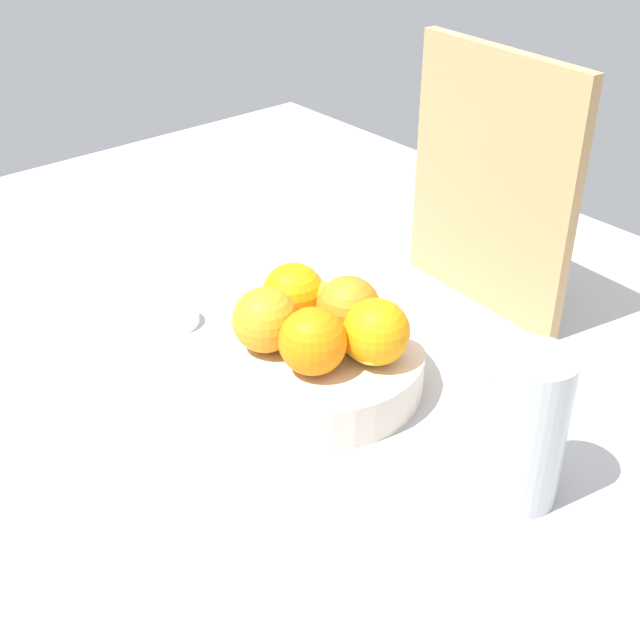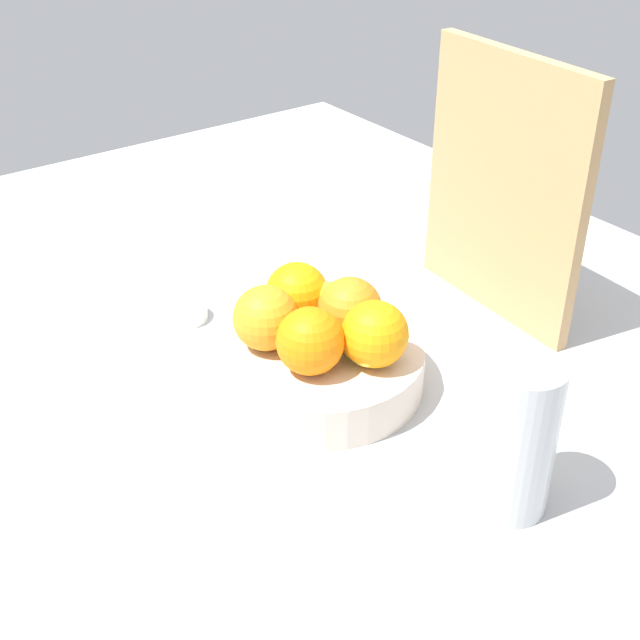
{
  "view_description": "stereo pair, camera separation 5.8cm",
  "coord_description": "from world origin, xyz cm",
  "px_view_note": "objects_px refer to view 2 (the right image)",
  "views": [
    {
      "loc": [
        66.53,
        -52.84,
        63.36
      ],
      "look_at": [
        0.72,
        2.6,
        9.56
      ],
      "focal_mm": 47.95,
      "sensor_mm": 36.0,
      "label": 1
    },
    {
      "loc": [
        70.12,
        -48.27,
        63.36
      ],
      "look_at": [
        0.72,
        2.6,
        9.56
      ],
      "focal_mm": 47.95,
      "sensor_mm": 36.0,
      "label": 2
    }
  ],
  "objects_px": {
    "orange_back_right": "(297,294)",
    "thermos_tumbler": "(516,438)",
    "orange_front_left": "(266,318)",
    "jar_lid": "(185,314)",
    "orange_back_left": "(350,309)",
    "banana_bunch": "(345,318)",
    "fruit_bowl": "(320,367)",
    "orange_front_right": "(310,341)",
    "orange_center": "(375,334)",
    "cutting_board": "(504,189)"
  },
  "relations": [
    {
      "from": "jar_lid",
      "to": "orange_front_right",
      "type": "bearing_deg",
      "value": 5.12
    },
    {
      "from": "fruit_bowl",
      "to": "orange_back_right",
      "type": "xyz_separation_m",
      "value": [
        -0.07,
        0.01,
        0.07
      ]
    },
    {
      "from": "fruit_bowl",
      "to": "banana_bunch",
      "type": "distance_m",
      "value": 0.07
    },
    {
      "from": "fruit_bowl",
      "to": "orange_back_right",
      "type": "bearing_deg",
      "value": 168.58
    },
    {
      "from": "orange_back_left",
      "to": "jar_lid",
      "type": "distance_m",
      "value": 0.28
    },
    {
      "from": "banana_bunch",
      "to": "orange_back_right",
      "type": "bearing_deg",
      "value": -162.08
    },
    {
      "from": "orange_front_left",
      "to": "orange_back_right",
      "type": "bearing_deg",
      "value": 111.96
    },
    {
      "from": "orange_front_left",
      "to": "jar_lid",
      "type": "xyz_separation_m",
      "value": [
        -0.2,
        -0.01,
        -0.09
      ]
    },
    {
      "from": "banana_bunch",
      "to": "jar_lid",
      "type": "xyz_separation_m",
      "value": [
        -0.24,
        -0.1,
        -0.08
      ]
    },
    {
      "from": "fruit_bowl",
      "to": "orange_center",
      "type": "distance_m",
      "value": 0.1
    },
    {
      "from": "banana_bunch",
      "to": "cutting_board",
      "type": "xyz_separation_m",
      "value": [
        -0.01,
        0.28,
        0.09
      ]
    },
    {
      "from": "orange_front_left",
      "to": "cutting_board",
      "type": "bearing_deg",
      "value": 85.31
    },
    {
      "from": "orange_back_left",
      "to": "banana_bunch",
      "type": "bearing_deg",
      "value": -84.01
    },
    {
      "from": "orange_back_left",
      "to": "thermos_tumbler",
      "type": "bearing_deg",
      "value": -1.83
    },
    {
      "from": "orange_back_right",
      "to": "cutting_board",
      "type": "xyz_separation_m",
      "value": [
        0.06,
        0.3,
        0.08
      ]
    },
    {
      "from": "banana_bunch",
      "to": "jar_lid",
      "type": "distance_m",
      "value": 0.27
    },
    {
      "from": "thermos_tumbler",
      "to": "cutting_board",
      "type": "bearing_deg",
      "value": 136.63
    },
    {
      "from": "cutting_board",
      "to": "orange_front_left",
      "type": "bearing_deg",
      "value": -90.95
    },
    {
      "from": "jar_lid",
      "to": "orange_back_left",
      "type": "bearing_deg",
      "value": 23.41
    },
    {
      "from": "orange_front_right",
      "to": "thermos_tumbler",
      "type": "xyz_separation_m",
      "value": [
        0.25,
        0.07,
        -0.01
      ]
    },
    {
      "from": "fruit_bowl",
      "to": "orange_front_right",
      "type": "relative_size",
      "value": 3.2
    },
    {
      "from": "thermos_tumbler",
      "to": "orange_back_left",
      "type": "bearing_deg",
      "value": 178.17
    },
    {
      "from": "orange_front_right",
      "to": "thermos_tumbler",
      "type": "height_order",
      "value": "thermos_tumbler"
    },
    {
      "from": "orange_back_left",
      "to": "cutting_board",
      "type": "relative_size",
      "value": 0.22
    },
    {
      "from": "orange_back_left",
      "to": "cutting_board",
      "type": "distance_m",
      "value": 0.28
    },
    {
      "from": "orange_back_right",
      "to": "jar_lid",
      "type": "distance_m",
      "value": 0.21
    },
    {
      "from": "orange_front_right",
      "to": "cutting_board",
      "type": "distance_m",
      "value": 0.36
    },
    {
      "from": "orange_front_right",
      "to": "banana_bunch",
      "type": "bearing_deg",
      "value": 111.03
    },
    {
      "from": "orange_front_left",
      "to": "orange_back_right",
      "type": "distance_m",
      "value": 0.07
    },
    {
      "from": "orange_back_right",
      "to": "thermos_tumbler",
      "type": "bearing_deg",
      "value": 3.48
    },
    {
      "from": "orange_front_right",
      "to": "orange_back_left",
      "type": "relative_size",
      "value": 1.0
    },
    {
      "from": "banana_bunch",
      "to": "orange_center",
      "type": "bearing_deg",
      "value": -3.07
    },
    {
      "from": "orange_front_right",
      "to": "cutting_board",
      "type": "bearing_deg",
      "value": 96.95
    },
    {
      "from": "orange_center",
      "to": "orange_back_right",
      "type": "relative_size",
      "value": 1.0
    },
    {
      "from": "fruit_bowl",
      "to": "orange_back_left",
      "type": "xyz_separation_m",
      "value": [
        0.0,
        0.04,
        0.07
      ]
    },
    {
      "from": "orange_front_right",
      "to": "jar_lid",
      "type": "bearing_deg",
      "value": -174.88
    },
    {
      "from": "orange_front_right",
      "to": "cutting_board",
      "type": "relative_size",
      "value": 0.22
    },
    {
      "from": "orange_back_right",
      "to": "thermos_tumbler",
      "type": "relative_size",
      "value": 0.46
    },
    {
      "from": "fruit_bowl",
      "to": "orange_front_left",
      "type": "distance_m",
      "value": 0.09
    },
    {
      "from": "fruit_bowl",
      "to": "orange_back_left",
      "type": "distance_m",
      "value": 0.08
    },
    {
      "from": "orange_center",
      "to": "orange_back_right",
      "type": "height_order",
      "value": "same"
    },
    {
      "from": "orange_front_left",
      "to": "jar_lid",
      "type": "distance_m",
      "value": 0.22
    },
    {
      "from": "orange_front_right",
      "to": "orange_back_right",
      "type": "relative_size",
      "value": 1.0
    },
    {
      "from": "orange_center",
      "to": "cutting_board",
      "type": "distance_m",
      "value": 0.3
    },
    {
      "from": "fruit_bowl",
      "to": "orange_center",
      "type": "height_order",
      "value": "orange_center"
    },
    {
      "from": "orange_front_left",
      "to": "banana_bunch",
      "type": "relative_size",
      "value": 0.45
    },
    {
      "from": "orange_back_right",
      "to": "banana_bunch",
      "type": "relative_size",
      "value": 0.45
    },
    {
      "from": "orange_back_right",
      "to": "orange_back_left",
      "type": "bearing_deg",
      "value": 23.58
    },
    {
      "from": "fruit_bowl",
      "to": "banana_bunch",
      "type": "height_order",
      "value": "banana_bunch"
    },
    {
      "from": "orange_back_right",
      "to": "banana_bunch",
      "type": "height_order",
      "value": "orange_back_right"
    }
  ]
}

